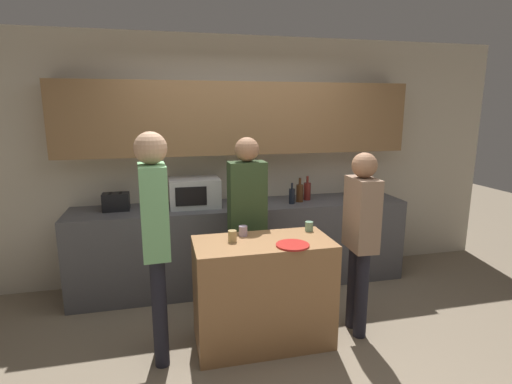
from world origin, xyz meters
TOP-DOWN VIEW (x-y plane):
  - ground_plane at (0.00, 0.00)m, footprint 14.00×14.00m
  - back_wall at (0.00, 1.66)m, footprint 6.40×0.40m
  - back_counter at (0.00, 1.39)m, footprint 3.60×0.62m
  - kitchen_island at (-0.07, 0.24)m, footprint 1.11×0.56m
  - microwave at (-0.51, 1.43)m, footprint 0.52×0.39m
  - toaster at (-1.30, 1.43)m, footprint 0.26×0.16m
  - potted_plant at (1.51, 1.43)m, footprint 0.14×0.14m
  - bottle_0 at (0.52, 1.30)m, footprint 0.06×0.06m
  - bottle_1 at (0.64, 1.36)m, footprint 0.08×0.08m
  - bottle_2 at (0.75, 1.43)m, footprint 0.08×0.08m
  - plate_on_island at (0.12, 0.07)m, footprint 0.26×0.26m
  - cup_0 at (-0.31, 0.28)m, footprint 0.07×0.07m
  - cup_1 at (-0.20, 0.41)m, footprint 0.07×0.07m
  - cup_2 at (0.38, 0.41)m, footprint 0.07×0.07m
  - person_left at (0.77, 0.20)m, footprint 0.21×0.35m
  - person_center at (-0.08, 0.78)m, footprint 0.34×0.22m
  - person_right at (-0.91, 0.19)m, footprint 0.23×0.35m

SIDE VIEW (x-z plane):
  - ground_plane at x=0.00m, z-range 0.00..0.00m
  - kitchen_island at x=-0.07m, z-range 0.00..0.89m
  - back_counter at x=0.00m, z-range 0.00..0.91m
  - plate_on_island at x=0.12m, z-range 0.89..0.91m
  - cup_2 at x=0.38m, z-range 0.89..0.97m
  - cup_1 at x=-0.20m, z-range 0.89..0.98m
  - person_left at x=0.77m, z-range 0.14..1.73m
  - cup_0 at x=-0.31m, z-range 0.89..0.98m
  - bottle_0 at x=0.52m, z-range 0.89..1.12m
  - person_center at x=-0.08m, z-range 0.16..1.84m
  - toaster at x=-1.30m, z-range 0.91..1.10m
  - bottle_1 at x=0.64m, z-range 0.88..1.15m
  - bottle_2 at x=0.75m, z-range 0.88..1.15m
  - microwave at x=-0.51m, z-range 0.91..1.21m
  - person_right at x=-0.91m, z-range 0.18..1.96m
  - potted_plant at x=1.51m, z-range 0.92..1.31m
  - back_wall at x=0.00m, z-range 0.19..2.89m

